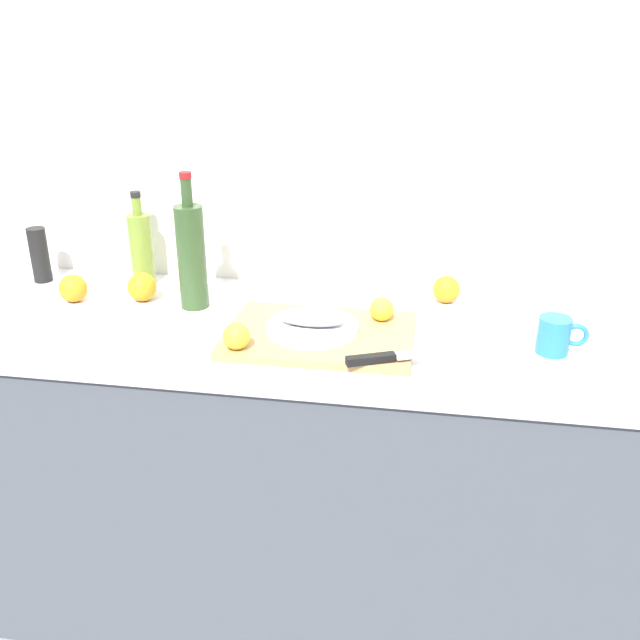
{
  "coord_description": "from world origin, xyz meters",
  "views": [
    {
      "loc": [
        0.32,
        -1.57,
        1.61
      ],
      "look_at": [
        0.07,
        -0.07,
        0.95
      ],
      "focal_mm": 39.24,
      "sensor_mm": 36.0,
      "label": 1
    }
  ],
  "objects_px": {
    "cutting_board": "(320,335)",
    "coffee_mug_0": "(555,335)",
    "chef_knife": "(394,357)",
    "olive_oil_bottle": "(141,248)",
    "fish_fillet": "(312,318)",
    "white_plate": "(312,328)",
    "lemon_0": "(382,309)",
    "orange_0": "(73,288)",
    "wine_bottle": "(191,255)",
    "pepper_mill": "(39,255)"
  },
  "relations": [
    {
      "from": "orange_0",
      "to": "lemon_0",
      "type": "bearing_deg",
      "value": -2.47
    },
    {
      "from": "cutting_board",
      "to": "wine_bottle",
      "type": "xyz_separation_m",
      "value": [
        -0.36,
        0.15,
        0.13
      ]
    },
    {
      "from": "olive_oil_bottle",
      "to": "wine_bottle",
      "type": "xyz_separation_m",
      "value": [
        0.2,
        -0.14,
        0.04
      ]
    },
    {
      "from": "white_plate",
      "to": "wine_bottle",
      "type": "xyz_separation_m",
      "value": [
        -0.34,
        0.15,
        0.12
      ]
    },
    {
      "from": "white_plate",
      "to": "fish_fillet",
      "type": "height_order",
      "value": "fish_fillet"
    },
    {
      "from": "lemon_0",
      "to": "pepper_mill",
      "type": "xyz_separation_m",
      "value": [
        -1.0,
        0.17,
        0.03
      ]
    },
    {
      "from": "chef_knife",
      "to": "orange_0",
      "type": "relative_size",
      "value": 3.69
    },
    {
      "from": "orange_0",
      "to": "wine_bottle",
      "type": "bearing_deg",
      "value": 3.52
    },
    {
      "from": "chef_knife",
      "to": "wine_bottle",
      "type": "distance_m",
      "value": 0.62
    },
    {
      "from": "cutting_board",
      "to": "orange_0",
      "type": "distance_m",
      "value": 0.71
    },
    {
      "from": "lemon_0",
      "to": "olive_oil_bottle",
      "type": "bearing_deg",
      "value": 164.38
    },
    {
      "from": "white_plate",
      "to": "orange_0",
      "type": "relative_size",
      "value": 2.95
    },
    {
      "from": "olive_oil_bottle",
      "to": "coffee_mug_0",
      "type": "xyz_separation_m",
      "value": [
        1.1,
        -0.27,
        -0.07
      ]
    },
    {
      "from": "lemon_0",
      "to": "orange_0",
      "type": "relative_size",
      "value": 0.79
    },
    {
      "from": "chef_knife",
      "to": "wine_bottle",
      "type": "bearing_deg",
      "value": 130.62
    },
    {
      "from": "fish_fillet",
      "to": "olive_oil_bottle",
      "type": "distance_m",
      "value": 0.62
    },
    {
      "from": "olive_oil_bottle",
      "to": "white_plate",
      "type": "bearing_deg",
      "value": -27.72
    },
    {
      "from": "cutting_board",
      "to": "chef_knife",
      "type": "relative_size",
      "value": 1.6
    },
    {
      "from": "fish_fillet",
      "to": "lemon_0",
      "type": "relative_size",
      "value": 2.82
    },
    {
      "from": "olive_oil_bottle",
      "to": "coffee_mug_0",
      "type": "bearing_deg",
      "value": -13.84
    },
    {
      "from": "lemon_0",
      "to": "olive_oil_bottle",
      "type": "relative_size",
      "value": 0.22
    },
    {
      "from": "orange_0",
      "to": "white_plate",
      "type": "bearing_deg",
      "value": -10.47
    },
    {
      "from": "lemon_0",
      "to": "cutting_board",
      "type": "bearing_deg",
      "value": -146.39
    },
    {
      "from": "orange_0",
      "to": "chef_knife",
      "type": "bearing_deg",
      "value": -15.86
    },
    {
      "from": "coffee_mug_0",
      "to": "chef_knife",
      "type": "bearing_deg",
      "value": -158.77
    },
    {
      "from": "cutting_board",
      "to": "fish_fillet",
      "type": "distance_m",
      "value": 0.05
    },
    {
      "from": "lemon_0",
      "to": "coffee_mug_0",
      "type": "relative_size",
      "value": 0.52
    },
    {
      "from": "lemon_0",
      "to": "coffee_mug_0",
      "type": "xyz_separation_m",
      "value": [
        0.4,
        -0.08,
        -0.01
      ]
    },
    {
      "from": "cutting_board",
      "to": "coffee_mug_0",
      "type": "relative_size",
      "value": 3.9
    },
    {
      "from": "cutting_board",
      "to": "orange_0",
      "type": "height_order",
      "value": "orange_0"
    },
    {
      "from": "cutting_board",
      "to": "wine_bottle",
      "type": "height_order",
      "value": "wine_bottle"
    },
    {
      "from": "white_plate",
      "to": "olive_oil_bottle",
      "type": "distance_m",
      "value": 0.62
    },
    {
      "from": "chef_knife",
      "to": "olive_oil_bottle",
      "type": "bearing_deg",
      "value": 128.18
    },
    {
      "from": "fish_fillet",
      "to": "orange_0",
      "type": "height_order",
      "value": "orange_0"
    },
    {
      "from": "fish_fillet",
      "to": "orange_0",
      "type": "distance_m",
      "value": 0.69
    },
    {
      "from": "cutting_board",
      "to": "white_plate",
      "type": "relative_size",
      "value": 2.0
    },
    {
      "from": "coffee_mug_0",
      "to": "pepper_mill",
      "type": "bearing_deg",
      "value": 170.08
    },
    {
      "from": "white_plate",
      "to": "wine_bottle",
      "type": "bearing_deg",
      "value": 156.98
    },
    {
      "from": "lemon_0",
      "to": "wine_bottle",
      "type": "xyz_separation_m",
      "value": [
        -0.5,
        0.06,
        0.09
      ]
    },
    {
      "from": "chef_knife",
      "to": "olive_oil_bottle",
      "type": "height_order",
      "value": "olive_oil_bottle"
    },
    {
      "from": "lemon_0",
      "to": "orange_0",
      "type": "height_order",
      "value": "lemon_0"
    },
    {
      "from": "white_plate",
      "to": "fish_fillet",
      "type": "distance_m",
      "value": 0.03
    },
    {
      "from": "wine_bottle",
      "to": "white_plate",
      "type": "bearing_deg",
      "value": -23.02
    },
    {
      "from": "chef_knife",
      "to": "coffee_mug_0",
      "type": "xyz_separation_m",
      "value": [
        0.36,
        0.14,
        0.01
      ]
    },
    {
      "from": "coffee_mug_0",
      "to": "olive_oil_bottle",
      "type": "bearing_deg",
      "value": 166.16
    },
    {
      "from": "olive_oil_bottle",
      "to": "wine_bottle",
      "type": "relative_size",
      "value": 0.75
    },
    {
      "from": "chef_knife",
      "to": "cutting_board",
      "type": "bearing_deg",
      "value": 123.49
    },
    {
      "from": "chef_knife",
      "to": "lemon_0",
      "type": "bearing_deg",
      "value": 79.05
    },
    {
      "from": "fish_fillet",
      "to": "orange_0",
      "type": "xyz_separation_m",
      "value": [
        -0.68,
        0.13,
        -0.02
      ]
    },
    {
      "from": "chef_knife",
      "to": "coffee_mug_0",
      "type": "relative_size",
      "value": 2.44
    }
  ]
}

